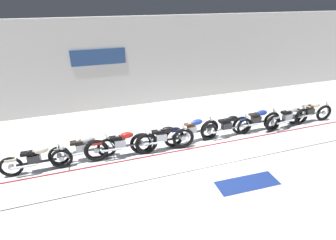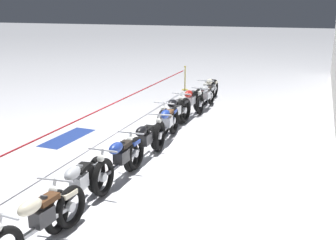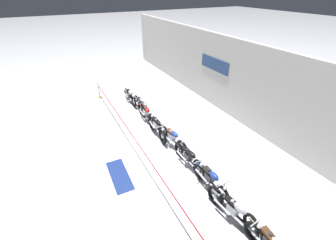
% 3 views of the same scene
% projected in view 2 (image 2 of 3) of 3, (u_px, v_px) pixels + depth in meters
% --- Properties ---
extents(ground_plane, '(120.00, 120.00, 0.00)m').
position_uv_depth(ground_plane, '(142.00, 140.00, 11.57)').
color(ground_plane, silver).
extents(motorcycle_cream_0, '(2.13, 0.62, 0.92)m').
position_uv_depth(motorcycle_cream_0, '(210.00, 89.00, 16.14)').
color(motorcycle_cream_0, black).
rests_on(motorcycle_cream_0, ground).
extents(motorcycle_silver_1, '(2.22, 0.62, 0.92)m').
position_uv_depth(motorcycle_silver_1, '(206.00, 96.00, 14.80)').
color(motorcycle_silver_1, black).
rests_on(motorcycle_silver_1, ground).
extents(motorcycle_red_2, '(2.49, 0.62, 0.98)m').
position_uv_depth(motorcycle_red_2, '(190.00, 103.00, 13.74)').
color(motorcycle_red_2, black).
rests_on(motorcycle_red_2, ground).
extents(motorcycle_black_3, '(2.32, 0.62, 0.98)m').
position_uv_depth(motorcycle_black_3, '(175.00, 113.00, 12.45)').
color(motorcycle_black_3, black).
rests_on(motorcycle_black_3, ground).
extents(motorcycle_blue_4, '(2.29, 0.62, 0.97)m').
position_uv_depth(motorcycle_blue_4, '(167.00, 125.00, 11.28)').
color(motorcycle_blue_4, black).
rests_on(motorcycle_blue_4, ground).
extents(motorcycle_black_5, '(2.23, 0.62, 0.92)m').
position_uv_depth(motorcycle_black_5, '(144.00, 142.00, 9.98)').
color(motorcycle_black_5, black).
rests_on(motorcycle_black_5, ground).
extents(motorcycle_blue_6, '(2.21, 0.62, 0.96)m').
position_uv_depth(motorcycle_blue_6, '(120.00, 160.00, 8.73)').
color(motorcycle_blue_6, black).
rests_on(motorcycle_blue_6, ground).
extents(motorcycle_silver_7, '(2.32, 0.63, 0.94)m').
position_uv_depth(motorcycle_silver_7, '(78.00, 187.00, 7.50)').
color(motorcycle_silver_7, black).
rests_on(motorcycle_silver_7, ground).
extents(motorcycle_cream_8, '(2.18, 0.62, 0.94)m').
position_uv_depth(motorcycle_cream_8, '(40.00, 221.00, 6.29)').
color(motorcycle_cream_8, black).
rests_on(motorcycle_cream_8, ground).
extents(stanchion_far_left, '(13.86, 0.28, 1.05)m').
position_uv_depth(stanchion_far_left, '(132.00, 98.00, 13.10)').
color(stanchion_far_left, gold).
rests_on(stanchion_far_left, ground).
extents(floor_banner, '(1.92, 0.74, 0.01)m').
position_uv_depth(floor_banner, '(68.00, 138.00, 11.74)').
color(floor_banner, navy).
rests_on(floor_banner, ground).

